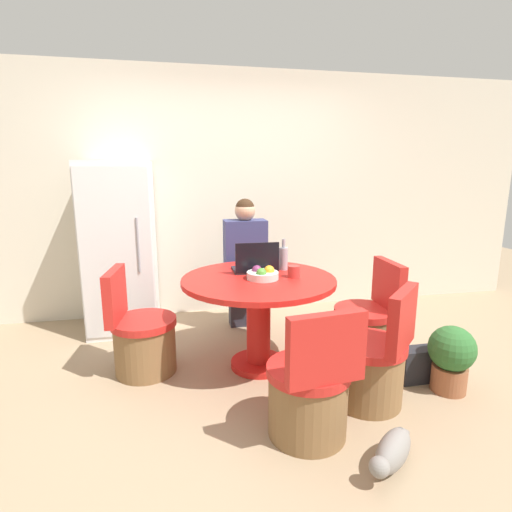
# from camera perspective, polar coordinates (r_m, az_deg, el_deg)

# --- Properties ---
(ground_plane) EXTENTS (12.00, 12.00, 0.00)m
(ground_plane) POSITION_cam_1_polar(r_m,az_deg,el_deg) (3.15, 1.79, -17.50)
(ground_plane) COLOR #9E8466
(wall_back) EXTENTS (7.00, 0.06, 2.60)m
(wall_back) POSITION_cam_1_polar(r_m,az_deg,el_deg) (4.42, -3.24, 8.77)
(wall_back) COLOR beige
(wall_back) RESTS_ON ground_plane
(refrigerator) EXTENTS (0.65, 0.67, 1.64)m
(refrigerator) POSITION_cam_1_polar(r_m,az_deg,el_deg) (4.08, -18.76, 1.11)
(refrigerator) COLOR white
(refrigerator) RESTS_ON ground_plane
(dining_table) EXTENTS (1.19, 1.19, 0.75)m
(dining_table) POSITION_cam_1_polar(r_m,az_deg,el_deg) (3.15, 0.37, -6.40)
(dining_table) COLOR red
(dining_table) RESTS_ON ground_plane
(chair_right_side) EXTENTS (0.50, 0.50, 0.83)m
(chair_right_side) POSITION_cam_1_polar(r_m,az_deg,el_deg) (3.52, 15.42, -9.84)
(chair_right_side) COLOR brown
(chair_right_side) RESTS_ON ground_plane
(chair_near_right_corner) EXTENTS (0.57, 0.57, 0.83)m
(chair_near_right_corner) POSITION_cam_1_polar(r_m,az_deg,el_deg) (2.89, 16.12, -14.83)
(chair_near_right_corner) COLOR brown
(chair_near_right_corner) RESTS_ON ground_plane
(chair_near_camera) EXTENTS (0.50, 0.51, 0.83)m
(chair_near_camera) POSITION_cam_1_polar(r_m,az_deg,el_deg) (2.50, 7.65, -19.02)
(chair_near_camera) COLOR brown
(chair_near_camera) RESTS_ON ground_plane
(chair_left_side) EXTENTS (0.51, 0.50, 0.83)m
(chair_left_side) POSITION_cam_1_polar(r_m,az_deg,el_deg) (3.30, -15.99, -11.39)
(chair_left_side) COLOR brown
(chair_left_side) RESTS_ON ground_plane
(person_seated) EXTENTS (0.40, 0.37, 1.30)m
(person_seated) POSITION_cam_1_polar(r_m,az_deg,el_deg) (3.89, -1.65, -0.55)
(person_seated) COLOR #2D2D38
(person_seated) RESTS_ON ground_plane
(laptop) EXTENTS (0.35, 0.25, 0.26)m
(laptop) POSITION_cam_1_polar(r_m,az_deg,el_deg) (3.26, -0.10, -1.35)
(laptop) COLOR #232328
(laptop) RESTS_ON dining_table
(fruit_bowl) EXTENTS (0.24, 0.24, 0.10)m
(fruit_bowl) POSITION_cam_1_polar(r_m,az_deg,el_deg) (3.05, 0.93, -2.61)
(fruit_bowl) COLOR beige
(fruit_bowl) RESTS_ON dining_table
(coffee_cup) EXTENTS (0.09, 0.09, 0.09)m
(coffee_cup) POSITION_cam_1_polar(r_m,az_deg,el_deg) (3.10, 5.41, -2.22)
(coffee_cup) COLOR #B2332D
(coffee_cup) RESTS_ON dining_table
(bottle) EXTENTS (0.07, 0.07, 0.26)m
(bottle) POSITION_cam_1_polar(r_m,az_deg,el_deg) (3.32, 3.94, -0.26)
(bottle) COLOR #9999A3
(bottle) RESTS_ON dining_table
(cat) EXTENTS (0.40, 0.36, 0.18)m
(cat) POSITION_cam_1_polar(r_m,az_deg,el_deg) (2.47, 18.85, -24.91)
(cat) COLOR gray
(cat) RESTS_ON ground_plane
(potted_plant) EXTENTS (0.32, 0.32, 0.49)m
(potted_plant) POSITION_cam_1_polar(r_m,az_deg,el_deg) (3.23, 26.12, -12.69)
(potted_plant) COLOR #935638
(potted_plant) RESTS_ON ground_plane
(handbag) EXTENTS (0.30, 0.14, 0.26)m
(handbag) POSITION_cam_1_polar(r_m,az_deg,el_deg) (3.34, 22.22, -14.16)
(handbag) COLOR #232328
(handbag) RESTS_ON ground_plane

